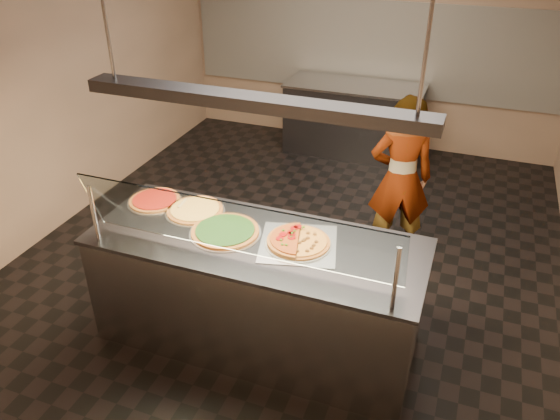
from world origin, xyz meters
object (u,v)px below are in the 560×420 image
at_px(perforated_tray, 298,243).
at_px(heat_lamp_housing, 252,102).
at_px(serving_counter, 257,291).
at_px(pizza_spatula, 185,207).
at_px(pizza_cheese, 195,210).
at_px(pizza_tomato, 155,200).
at_px(worker, 401,179).
at_px(prep_table, 353,119).
at_px(half_pizza_pepperoni, 284,237).
at_px(sneeze_guard, 234,229).
at_px(half_pizza_sausage, 313,244).
at_px(pizza_spinach, 225,231).

relative_size(perforated_tray, heat_lamp_housing, 0.28).
xyz_separation_m(serving_counter, pizza_spatula, (-0.68, 0.19, 0.49)).
height_order(pizza_cheese, pizza_spatula, pizza_spatula).
bearing_deg(pizza_tomato, heat_lamp_housing, -13.39).
bearing_deg(pizza_cheese, worker, 45.26).
bearing_deg(heat_lamp_housing, prep_table, 92.95).
bearing_deg(worker, half_pizza_pepperoni, 50.85).
bearing_deg(perforated_tray, pizza_tomato, 172.13).
distance_m(sneeze_guard, prep_table, 4.18).
xyz_separation_m(half_pizza_pepperoni, worker, (0.58, 1.53, -0.17)).
bearing_deg(serving_counter, half_pizza_pepperoni, 16.37).
bearing_deg(sneeze_guard, pizza_cheese, 137.32).
bearing_deg(sneeze_guard, worker, 68.20).
bearing_deg(sneeze_guard, heat_lamp_housing, 90.00).
bearing_deg(pizza_tomato, serving_counter, -13.39).
relative_size(serving_counter, half_pizza_pepperoni, 5.05).
relative_size(serving_counter, sneeze_guard, 1.11).
bearing_deg(sneeze_guard, half_pizza_sausage, 44.50).
bearing_deg(pizza_tomato, half_pizza_sausage, -7.30).
xyz_separation_m(serving_counter, half_pizza_sausage, (0.41, 0.05, 0.49)).
bearing_deg(half_pizza_pepperoni, pizza_spinach, -173.91).
relative_size(sneeze_guard, heat_lamp_housing, 0.95).
bearing_deg(pizza_spatula, sneeze_guard, -38.25).
xyz_separation_m(half_pizza_sausage, worker, (0.37, 1.53, -0.16)).
xyz_separation_m(pizza_tomato, heat_lamp_housing, (0.97, -0.23, 1.01)).
relative_size(half_pizza_pepperoni, prep_table, 0.27).
height_order(sneeze_guard, pizza_tomato, sneeze_guard).
distance_m(pizza_spatula, heat_lamp_housing, 1.22).
relative_size(sneeze_guard, pizza_spinach, 4.17).
bearing_deg(heat_lamp_housing, half_pizza_pepperoni, 16.37).
xyz_separation_m(pizza_tomato, pizza_spatula, (0.29, -0.04, 0.01)).
xyz_separation_m(half_pizza_pepperoni, pizza_spinach, (-0.44, -0.05, -0.02)).
distance_m(half_pizza_sausage, prep_table, 3.79).
bearing_deg(half_pizza_sausage, pizza_spinach, -176.07).
distance_m(pizza_tomato, worker, 2.21).
height_order(pizza_spatula, prep_table, pizza_spatula).
height_order(serving_counter, pizza_tomato, pizza_tomato).
xyz_separation_m(pizza_spinach, heat_lamp_housing, (0.24, -0.01, 1.00)).
bearing_deg(serving_counter, pizza_cheese, 160.97).
xyz_separation_m(sneeze_guard, pizza_tomato, (-0.97, 0.57, -0.28)).
xyz_separation_m(pizza_spinach, pizza_tomato, (-0.73, 0.22, -0.00)).
bearing_deg(pizza_spinach, worker, 57.17).
bearing_deg(pizza_spatula, pizza_tomato, 172.61).
height_order(half_pizza_pepperoni, pizza_spatula, half_pizza_pepperoni).
xyz_separation_m(sneeze_guard, pizza_spinach, (-0.24, 0.35, -0.28)).
xyz_separation_m(sneeze_guard, half_pizza_sausage, (0.41, 0.40, -0.27)).
height_order(half_pizza_pepperoni, worker, worker).
xyz_separation_m(pizza_spinach, pizza_cheese, (-0.35, 0.20, -0.00)).
distance_m(half_pizza_pepperoni, heat_lamp_housing, 1.01).
relative_size(serving_counter, perforated_tray, 3.76).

